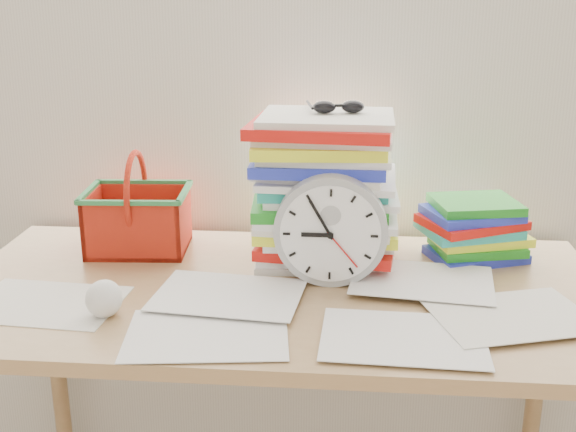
# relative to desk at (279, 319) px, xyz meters

# --- Properties ---
(curtain) EXTENTS (2.40, 0.01, 2.50)m
(curtain) POSITION_rel_desk_xyz_m (0.00, 0.38, 0.62)
(curtain) COLOR silver
(curtain) RESTS_ON room_shell
(desk) EXTENTS (1.40, 0.70, 0.75)m
(desk) POSITION_rel_desk_xyz_m (0.00, 0.00, 0.00)
(desk) COLOR #A17A4B
(desk) RESTS_ON ground
(paper_stack) EXTENTS (0.35, 0.30, 0.34)m
(paper_stack) POSITION_rel_desk_xyz_m (0.09, 0.18, 0.25)
(paper_stack) COLOR white
(paper_stack) RESTS_ON desk
(clock) EXTENTS (0.24, 0.05, 0.24)m
(clock) POSITION_rel_desk_xyz_m (0.11, 0.03, 0.20)
(clock) COLOR #A3A5A6
(clock) RESTS_ON desk
(sunglasses) EXTENTS (0.15, 0.13, 0.03)m
(sunglasses) POSITION_rel_desk_xyz_m (0.12, 0.19, 0.43)
(sunglasses) COLOR black
(sunglasses) RESTS_ON paper_stack
(book_stack) EXTENTS (0.29, 0.26, 0.14)m
(book_stack) POSITION_rel_desk_xyz_m (0.44, 0.22, 0.15)
(book_stack) COLOR white
(book_stack) RESTS_ON desk
(basket) EXTENTS (0.25, 0.20, 0.24)m
(basket) POSITION_rel_desk_xyz_m (-0.36, 0.20, 0.19)
(basket) COLOR red
(basket) RESTS_ON desk
(crumpled_ball) EXTENTS (0.07, 0.07, 0.07)m
(crumpled_ball) POSITION_rel_desk_xyz_m (-0.33, -0.17, 0.11)
(crumpled_ball) COLOR white
(crumpled_ball) RESTS_ON desk
(scattered_papers) EXTENTS (1.26, 0.42, 0.02)m
(scattered_papers) POSITION_rel_desk_xyz_m (0.00, 0.00, 0.08)
(scattered_papers) COLOR white
(scattered_papers) RESTS_ON desk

